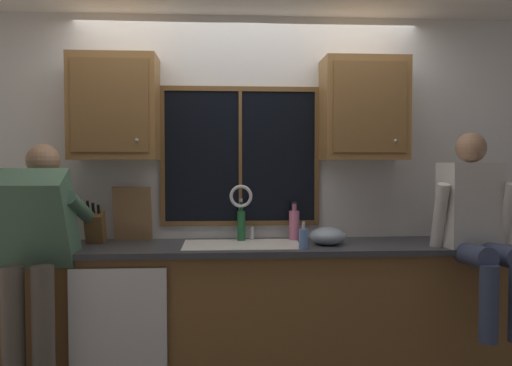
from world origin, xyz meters
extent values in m
cube|color=silver|center=(0.00, 0.06, 1.27)|extent=(5.89, 0.12, 2.55)
cube|color=black|center=(-0.06, -0.01, 1.52)|extent=(1.10, 0.02, 0.95)
cube|color=brown|center=(-0.06, -0.02, 2.02)|extent=(1.17, 0.02, 0.04)
cube|color=brown|center=(-0.06, -0.02, 1.03)|extent=(1.17, 0.02, 0.04)
cube|color=brown|center=(-0.62, -0.02, 1.52)|extent=(0.03, 0.02, 0.95)
cube|color=brown|center=(0.51, -0.02, 1.52)|extent=(0.03, 0.02, 0.95)
cube|color=brown|center=(-0.06, -0.02, 1.52)|extent=(0.02, 0.02, 0.95)
cube|color=brown|center=(0.00, -0.29, 0.44)|extent=(3.49, 0.58, 0.88)
cube|color=#38383D|center=(0.00, -0.31, 0.90)|extent=(3.55, 0.62, 0.04)
cube|color=white|center=(-0.84, -0.61, 0.46)|extent=(0.60, 0.02, 0.74)
cube|color=olive|center=(-0.93, -0.17, 1.86)|extent=(0.59, 0.33, 0.72)
cube|color=brown|center=(-0.93, -0.34, 1.86)|extent=(0.51, 0.01, 0.62)
sphere|color=#B2B2B7|center=(-0.75, -0.34, 1.63)|extent=(0.02, 0.02, 0.02)
cube|color=olive|center=(0.82, -0.17, 1.86)|extent=(0.59, 0.33, 0.72)
cube|color=brown|center=(0.82, -0.34, 1.86)|extent=(0.51, 0.01, 0.62)
sphere|color=#B2B2B7|center=(0.99, -0.34, 1.63)|extent=(0.02, 0.02, 0.02)
cube|color=white|center=(-0.06, -0.30, 0.91)|extent=(0.80, 0.46, 0.02)
cube|color=beige|center=(-0.26, -0.30, 0.81)|extent=(0.36, 0.42, 0.20)
cube|color=beige|center=(0.14, -0.30, 0.81)|extent=(0.36, 0.42, 0.20)
cube|color=white|center=(-0.06, -0.30, 0.81)|extent=(0.04, 0.42, 0.20)
cylinder|color=silver|center=(-0.06, -0.08, 1.07)|extent=(0.03, 0.03, 0.30)
torus|color=silver|center=(-0.06, -0.14, 1.24)|extent=(0.16, 0.02, 0.16)
cylinder|color=silver|center=(0.02, -0.08, 0.97)|extent=(0.03, 0.03, 0.09)
cylinder|color=#595147|center=(-1.41, -0.76, 0.44)|extent=(0.13, 0.13, 0.88)
cylinder|color=#595147|center=(-1.24, -0.76, 0.44)|extent=(0.13, 0.13, 0.88)
cube|color=#4C7259|center=(-1.32, -0.63, 1.14)|extent=(0.44, 0.45, 0.62)
sphere|color=#A57A5B|center=(-1.32, -0.46, 1.50)|extent=(0.21, 0.21, 0.21)
cylinder|color=#4C7259|center=(-1.54, -0.45, 1.19)|extent=(0.09, 0.52, 0.26)
cylinder|color=#4C7259|center=(-1.10, -0.45, 1.19)|extent=(0.09, 0.52, 0.26)
cylinder|color=#384260|center=(1.38, -0.69, 0.90)|extent=(0.14, 0.43, 0.16)
cylinder|color=#384260|center=(1.56, -0.69, 0.90)|extent=(0.14, 0.43, 0.16)
cylinder|color=#384260|center=(1.38, -0.91, 0.65)|extent=(0.11, 0.11, 0.46)
cube|color=beige|center=(1.47, -0.47, 1.20)|extent=(0.43, 0.28, 0.56)
sphere|color=#A57A5B|center=(1.47, -0.47, 1.58)|extent=(0.20, 0.20, 0.20)
cylinder|color=beige|center=(1.24, -0.52, 1.12)|extent=(0.08, 0.20, 0.47)
cylinder|color=beige|center=(1.70, -0.52, 1.12)|extent=(0.08, 0.20, 0.47)
cube|color=brown|center=(-1.07, -0.18, 1.02)|extent=(0.12, 0.18, 0.25)
cylinder|color=black|center=(-1.10, -0.24, 1.18)|extent=(0.02, 0.05, 0.09)
cylinder|color=black|center=(-1.07, -0.24, 1.17)|extent=(0.02, 0.04, 0.08)
cylinder|color=black|center=(-1.03, -0.24, 1.16)|extent=(0.02, 0.04, 0.06)
cube|color=#997047|center=(-0.83, -0.09, 1.11)|extent=(0.27, 0.10, 0.39)
ellipsoid|color=#8C99A8|center=(0.53, -0.33, 0.98)|extent=(0.25, 0.25, 0.12)
cylinder|color=#668CCC|center=(0.34, -0.51, 0.98)|extent=(0.06, 0.06, 0.13)
cylinder|color=silver|center=(0.34, -0.51, 1.07)|extent=(0.02, 0.02, 0.04)
cylinder|color=silver|center=(0.34, -0.53, 1.10)|extent=(0.01, 0.04, 0.01)
cylinder|color=#1E592D|center=(-0.05, -0.13, 1.03)|extent=(0.06, 0.06, 0.21)
cylinder|color=#184724|center=(-0.05, -0.13, 1.16)|extent=(0.03, 0.03, 0.05)
cylinder|color=black|center=(-0.05, -0.13, 1.19)|extent=(0.03, 0.03, 0.01)
cylinder|color=pink|center=(0.33, -0.12, 1.03)|extent=(0.08, 0.08, 0.21)
cylinder|color=#AD5B7A|center=(0.33, -0.12, 1.16)|extent=(0.03, 0.03, 0.05)
cylinder|color=black|center=(0.33, -0.12, 1.19)|extent=(0.04, 0.04, 0.01)
camera|label=1|loc=(-0.19, -3.86, 1.49)|focal=36.74mm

